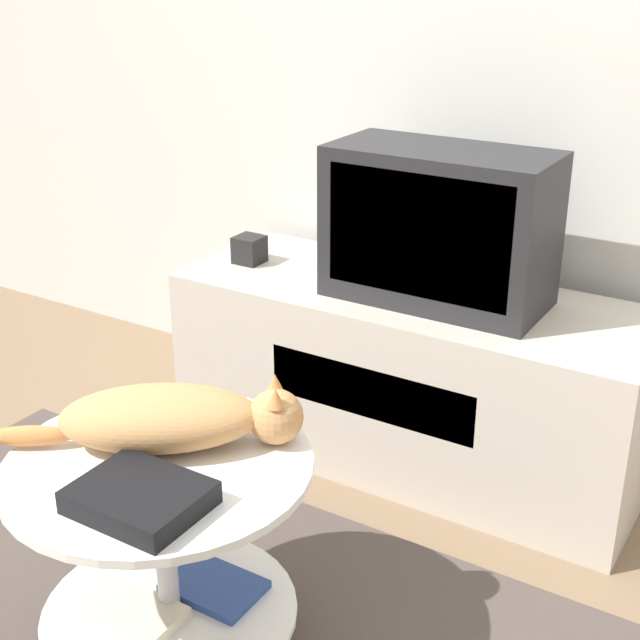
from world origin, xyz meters
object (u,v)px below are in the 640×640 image
object	(u,v)px
tv	(439,226)
dvd_box	(140,497)
cat	(172,418)
speaker	(249,249)

from	to	relation	value
tv	dvd_box	bearing A→B (deg)	-92.44
tv	cat	world-z (taller)	tv
tv	speaker	distance (m)	0.63
dvd_box	cat	distance (m)	0.22
tv	dvd_box	world-z (taller)	tv
tv	cat	size ratio (longest dim) A/B	1.08
tv	cat	bearing A→B (deg)	-98.62
tv	cat	xyz separation A→B (m)	(-0.14, -0.93, -0.17)
speaker	cat	xyz separation A→B (m)	(0.47, -0.91, -0.01)
tv	speaker	xyz separation A→B (m)	(-0.61, -0.02, -0.17)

